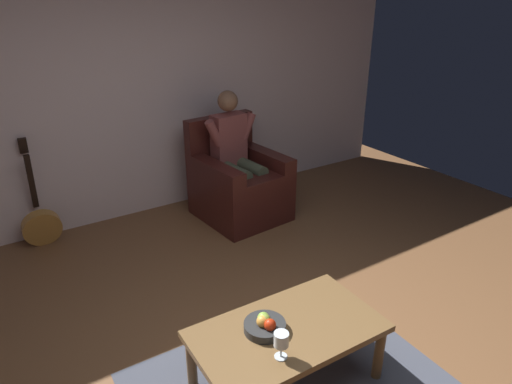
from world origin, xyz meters
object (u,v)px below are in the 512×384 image
armchair (238,185)px  guitar (41,223)px  person_seated (237,153)px  wine_glass_near (281,341)px  coffee_table (287,336)px  fruit_bowl (265,325)px

armchair → guitar: size_ratio=1.00×
person_seated → wine_glass_near: person_seated is taller
coffee_table → guitar: bearing=-70.2°
person_seated → guitar: person_seated is taller
armchair → person_seated: bearing=-90.0°
armchair → coffee_table: armchair is taller
coffee_table → guitar: (0.92, -2.57, -0.14)m
armchair → person_seated: person_seated is taller
wine_glass_near → fruit_bowl: 0.23m
guitar → person_seated: bearing=166.2°
armchair → guitar: armchair is taller
coffee_table → guitar: 2.73m
guitar → coffee_table: bearing=109.8°
person_seated → guitar: (1.84, -0.45, -0.47)m
person_seated → fruit_bowl: 2.32m
coffee_table → fruit_bowl: fruit_bowl is taller
armchair → fruit_bowl: bearing=58.0°
wine_glass_near → armchair: bearing=-115.6°
person_seated → fruit_bowl: person_seated is taller
wine_glass_near → person_seated: bearing=-115.4°
fruit_bowl → armchair: bearing=-116.9°
wine_glass_near → coffee_table: bearing=-135.5°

